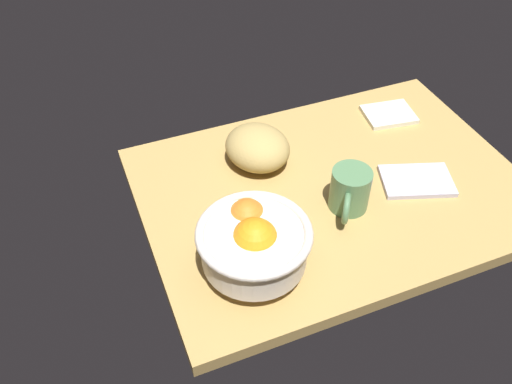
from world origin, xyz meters
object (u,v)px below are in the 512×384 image
at_px(bread_loaf, 257,147).
at_px(mug, 348,191).
at_px(fruit_bowl, 254,242).
at_px(napkin_spare, 417,181).
at_px(napkin_folded, 389,114).

relative_size(bread_loaf, mug, 1.31).
height_order(fruit_bowl, mug, fruit_bowl).
bearing_deg(napkin_spare, napkin_folded, 72.52).
xyz_separation_m(bread_loaf, mug, (0.11, -0.19, 0.00)).
distance_m(fruit_bowl, bread_loaf, 0.29).
xyz_separation_m(fruit_bowl, napkin_spare, (0.39, 0.08, -0.06)).
bearing_deg(napkin_folded, fruit_bowl, -147.04).
relative_size(fruit_bowl, napkin_spare, 1.38).
distance_m(napkin_spare, mug, 0.17).
distance_m(fruit_bowl, napkin_spare, 0.41).
relative_size(fruit_bowl, bread_loaf, 1.37).
height_order(napkin_spare, mug, mug).
xyz_separation_m(bread_loaf, napkin_spare, (0.28, -0.18, -0.04)).
relative_size(fruit_bowl, napkin_folded, 1.73).
xyz_separation_m(fruit_bowl, bread_loaf, (0.11, 0.26, -0.03)).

